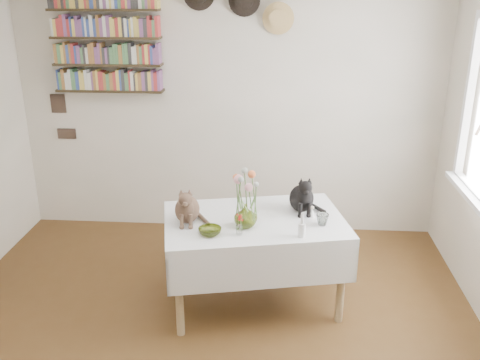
# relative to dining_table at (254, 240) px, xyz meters

# --- Properties ---
(room) EXTENTS (4.08, 4.58, 2.58)m
(room) POSITION_rel_dining_table_xyz_m (-0.32, -0.89, 0.72)
(room) COLOR brown
(room) RESTS_ON ground
(dining_table) EXTENTS (1.47, 1.11, 0.71)m
(dining_table) POSITION_rel_dining_table_xyz_m (0.00, 0.00, 0.00)
(dining_table) COLOR white
(dining_table) RESTS_ON room
(tabby_cat) EXTENTS (0.22, 0.27, 0.30)m
(tabby_cat) POSITION_rel_dining_table_xyz_m (-0.49, -0.08, 0.32)
(tabby_cat) COLOR brown
(tabby_cat) RESTS_ON dining_table
(black_cat) EXTENTS (0.25, 0.29, 0.31)m
(black_cat) POSITION_rel_dining_table_xyz_m (0.35, 0.19, 0.33)
(black_cat) COLOR black
(black_cat) RESTS_ON dining_table
(flower_vase) EXTENTS (0.23, 0.23, 0.17)m
(flower_vase) POSITION_rel_dining_table_xyz_m (-0.06, -0.14, 0.26)
(flower_vase) COLOR #9BAD40
(flower_vase) RESTS_ON dining_table
(green_bowl) EXTENTS (0.18, 0.18, 0.05)m
(green_bowl) POSITION_rel_dining_table_xyz_m (-0.30, -0.28, 0.20)
(green_bowl) COLOR #9BAD40
(green_bowl) RESTS_ON dining_table
(drinking_glass) EXTENTS (0.10, 0.10, 0.09)m
(drinking_glass) POSITION_rel_dining_table_xyz_m (0.49, -0.07, 0.22)
(drinking_glass) COLOR white
(drinking_glass) RESTS_ON dining_table
(candlestick) EXTENTS (0.05, 0.05, 0.18)m
(candlestick) POSITION_rel_dining_table_xyz_m (0.34, -0.27, 0.23)
(candlestick) COLOR white
(candlestick) RESTS_ON dining_table
(berry_jar) EXTENTS (0.04, 0.04, 0.18)m
(berry_jar) POSITION_rel_dining_table_xyz_m (-0.09, -0.27, 0.25)
(berry_jar) COLOR white
(berry_jar) RESTS_ON dining_table
(porcelain_figurine) EXTENTS (0.05, 0.05, 0.09)m
(porcelain_figurine) POSITION_rel_dining_table_xyz_m (0.43, 0.07, 0.21)
(porcelain_figurine) COLOR white
(porcelain_figurine) RESTS_ON dining_table
(flower_bouquet) EXTENTS (0.17, 0.13, 0.39)m
(flower_bouquet) POSITION_rel_dining_table_xyz_m (-0.06, -0.13, 0.51)
(flower_bouquet) COLOR #4C7233
(flower_bouquet) RESTS_ON flower_vase
(bookshelf_unit) EXTENTS (1.00, 0.16, 0.91)m
(bookshelf_unit) POSITION_rel_dining_table_xyz_m (-1.42, 1.27, 1.31)
(bookshelf_unit) COLOR #332816
(bookshelf_unit) RESTS_ON room
(wall_hats) EXTENTS (0.98, 0.09, 0.48)m
(wall_hats) POSITION_rel_dining_table_xyz_m (-0.20, 1.30, 1.63)
(wall_hats) COLOR black
(wall_hats) RESTS_ON room
(wall_art_plaques) EXTENTS (0.21, 0.02, 0.44)m
(wall_art_plaques) POSITION_rel_dining_table_xyz_m (-1.95, 1.34, 0.59)
(wall_art_plaques) COLOR #38281E
(wall_art_plaques) RESTS_ON room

